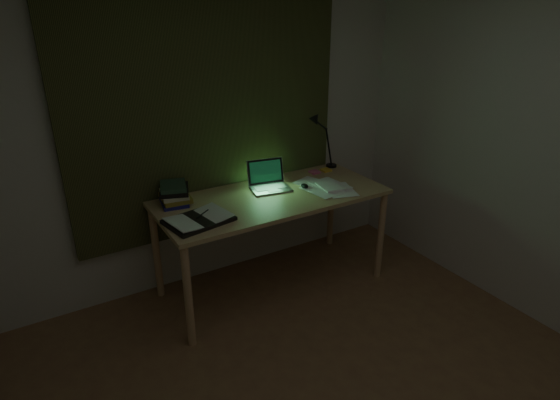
% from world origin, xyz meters
% --- Properties ---
extents(wall_back, '(3.50, 0.00, 2.50)m').
position_xyz_m(wall_back, '(0.00, 2.00, 1.25)').
color(wall_back, beige).
rests_on(wall_back, ground).
extents(curtain, '(2.20, 0.06, 2.00)m').
position_xyz_m(curtain, '(0.00, 1.96, 1.45)').
color(curtain, '#2C3018').
rests_on(curtain, wall_back).
extents(desk, '(1.78, 0.78, 0.81)m').
position_xyz_m(desk, '(0.30, 1.53, 0.41)').
color(desk, tan).
rests_on(desk, floor).
extents(laptop, '(0.36, 0.39, 0.22)m').
position_xyz_m(laptop, '(0.35, 1.64, 0.92)').
color(laptop, '#B1B0B5').
rests_on(laptop, desk).
extents(open_textbook, '(0.47, 0.38, 0.04)m').
position_xyz_m(open_textbook, '(-0.36, 1.39, 0.83)').
color(open_textbook, silver).
rests_on(open_textbook, desk).
extents(book_stack, '(0.25, 0.28, 0.16)m').
position_xyz_m(book_stack, '(-0.39, 1.77, 0.89)').
color(book_stack, silver).
rests_on(book_stack, desk).
extents(loose_papers, '(0.47, 0.48, 0.02)m').
position_xyz_m(loose_papers, '(0.72, 1.45, 0.82)').
color(loose_papers, white).
rests_on(loose_papers, desk).
extents(mouse, '(0.07, 0.10, 0.03)m').
position_xyz_m(mouse, '(0.60, 1.53, 0.83)').
color(mouse, black).
rests_on(mouse, desk).
extents(sticky_yellow, '(0.08, 0.08, 0.02)m').
position_xyz_m(sticky_yellow, '(0.99, 1.77, 0.82)').
color(sticky_yellow, yellow).
rests_on(sticky_yellow, desk).
extents(sticky_pink, '(0.08, 0.08, 0.02)m').
position_xyz_m(sticky_pink, '(0.87, 1.78, 0.82)').
color(sticky_pink, '#E65991').
rests_on(sticky_pink, desk).
extents(desk_lamp, '(0.37, 0.30, 0.51)m').
position_xyz_m(desk_lamp, '(1.10, 1.84, 1.07)').
color(desk_lamp, black).
rests_on(desk_lamp, desk).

